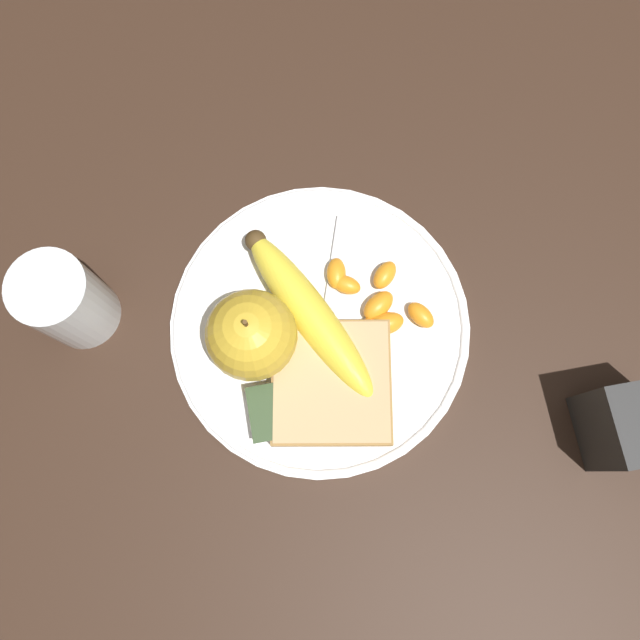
% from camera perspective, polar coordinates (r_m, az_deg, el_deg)
% --- Properties ---
extents(ground_plane, '(3.00, 3.00, 0.00)m').
position_cam_1_polar(ground_plane, '(0.59, 0.00, -0.74)').
color(ground_plane, '#332116').
extents(plate, '(0.28, 0.28, 0.01)m').
position_cam_1_polar(plate, '(0.58, 0.00, -0.57)').
color(plate, white).
rests_on(plate, ground_plane).
extents(juice_glass, '(0.07, 0.07, 0.09)m').
position_cam_1_polar(juice_glass, '(0.59, -22.07, 1.52)').
color(juice_glass, silver).
rests_on(juice_glass, ground_plane).
extents(apple, '(0.08, 0.08, 0.09)m').
position_cam_1_polar(apple, '(0.53, -6.28, -1.40)').
color(apple, gold).
rests_on(apple, plate).
extents(banana, '(0.18, 0.11, 0.04)m').
position_cam_1_polar(banana, '(0.56, -1.06, 0.71)').
color(banana, yellow).
rests_on(banana, plate).
extents(bread_slice, '(0.13, 0.12, 0.02)m').
position_cam_1_polar(bread_slice, '(0.55, 1.30, -5.71)').
color(bread_slice, olive).
rests_on(bread_slice, plate).
extents(fork, '(0.17, 0.07, 0.00)m').
position_cam_1_polar(fork, '(0.57, 0.80, 0.28)').
color(fork, silver).
rests_on(fork, plate).
extents(jam_packet, '(0.05, 0.04, 0.02)m').
position_cam_1_polar(jam_packet, '(0.55, -4.34, -8.44)').
color(jam_packet, silver).
rests_on(jam_packet, plate).
extents(orange_segment_0, '(0.03, 0.04, 0.02)m').
position_cam_1_polar(orange_segment_0, '(0.57, 5.36, 1.34)').
color(orange_segment_0, orange).
rests_on(orange_segment_0, plate).
extents(orange_segment_1, '(0.03, 0.03, 0.02)m').
position_cam_1_polar(orange_segment_1, '(0.58, 2.40, 3.25)').
color(orange_segment_1, orange).
rests_on(orange_segment_1, plate).
extents(orange_segment_2, '(0.03, 0.03, 0.02)m').
position_cam_1_polar(orange_segment_2, '(0.57, 4.96, -1.09)').
color(orange_segment_2, orange).
rests_on(orange_segment_2, plate).
extents(orange_segment_3, '(0.03, 0.02, 0.02)m').
position_cam_1_polar(orange_segment_3, '(0.58, 1.50, 4.28)').
color(orange_segment_3, orange).
rests_on(orange_segment_3, plate).
extents(orange_segment_4, '(0.03, 0.03, 0.02)m').
position_cam_1_polar(orange_segment_4, '(0.58, 5.94, 4.11)').
color(orange_segment_4, orange).
rests_on(orange_segment_4, plate).
extents(orange_segment_5, '(0.02, 0.04, 0.02)m').
position_cam_1_polar(orange_segment_5, '(0.57, 6.04, -0.33)').
color(orange_segment_5, orange).
rests_on(orange_segment_5, plate).
extents(orange_segment_6, '(0.03, 0.03, 0.02)m').
position_cam_1_polar(orange_segment_6, '(0.57, 9.20, 0.45)').
color(orange_segment_6, orange).
rests_on(orange_segment_6, plate).
extents(condiment_caddy, '(0.07, 0.07, 0.08)m').
position_cam_1_polar(condiment_caddy, '(0.59, 26.63, -8.55)').
color(condiment_caddy, '#2D2D2D').
rests_on(condiment_caddy, ground_plane).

